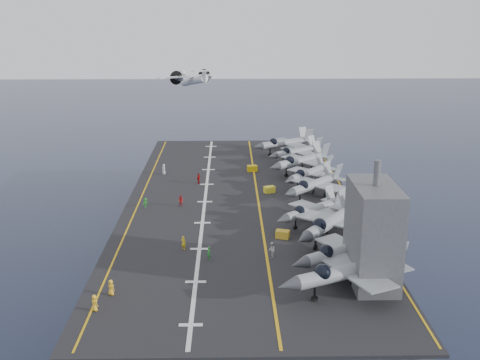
{
  "coord_description": "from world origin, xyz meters",
  "views": [
    {
      "loc": [
        -1.97,
        -95.63,
        42.75
      ],
      "look_at": [
        0.0,
        4.0,
        13.0
      ],
      "focal_mm": 45.0,
      "sensor_mm": 36.0,
      "label": 1
    }
  ],
  "objects_px": {
    "tow_cart_a": "(283,234)",
    "transport_plane": "(194,80)",
    "island_superstructure": "(374,222)",
    "fighter_jet_0": "(349,270)"
  },
  "relations": [
    {
      "from": "island_superstructure",
      "to": "fighter_jet_0",
      "type": "relative_size",
      "value": 0.77
    },
    {
      "from": "tow_cart_a",
      "to": "island_superstructure",
      "type": "bearing_deg",
      "value": -55.81
    },
    {
      "from": "tow_cart_a",
      "to": "transport_plane",
      "type": "distance_m",
      "value": 81.42
    },
    {
      "from": "fighter_jet_0",
      "to": "transport_plane",
      "type": "height_order",
      "value": "transport_plane"
    },
    {
      "from": "island_superstructure",
      "to": "fighter_jet_0",
      "type": "bearing_deg",
      "value": -136.11
    },
    {
      "from": "island_superstructure",
      "to": "tow_cart_a",
      "type": "distance_m",
      "value": 18.01
    },
    {
      "from": "tow_cart_a",
      "to": "transport_plane",
      "type": "bearing_deg",
      "value": 101.86
    },
    {
      "from": "tow_cart_a",
      "to": "fighter_jet_0",
      "type": "bearing_deg",
      "value": -70.13
    },
    {
      "from": "island_superstructure",
      "to": "tow_cart_a",
      "type": "xyz_separation_m",
      "value": [
        -9.34,
        13.75,
        -6.93
      ]
    },
    {
      "from": "island_superstructure",
      "to": "transport_plane",
      "type": "relative_size",
      "value": 0.62
    }
  ]
}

